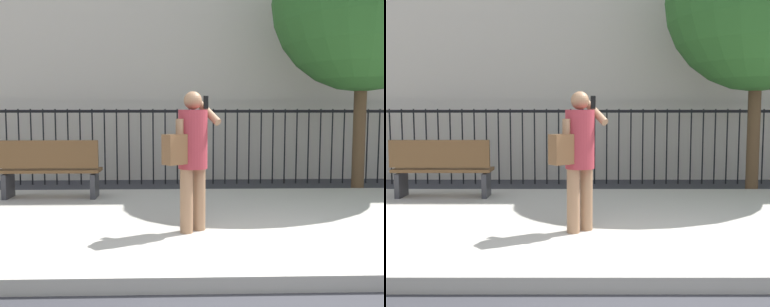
# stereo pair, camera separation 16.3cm
# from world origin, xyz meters

# --- Properties ---
(ground_plane) EXTENTS (60.00, 60.00, 0.00)m
(ground_plane) POSITION_xyz_m (0.00, 0.00, 0.00)
(ground_plane) COLOR #333338
(sidewalk) EXTENTS (28.00, 4.40, 0.15)m
(sidewalk) POSITION_xyz_m (0.00, 2.20, 0.07)
(sidewalk) COLOR #B2ADA3
(sidewalk) RESTS_ON ground
(iron_fence) EXTENTS (12.03, 0.04, 1.60)m
(iron_fence) POSITION_xyz_m (0.00, 5.90, 1.02)
(iron_fence) COLOR black
(iron_fence) RESTS_ON ground
(pedestrian_on_phone) EXTENTS (0.70, 0.66, 1.64)m
(pedestrian_on_phone) POSITION_xyz_m (-0.74, 1.49, 1.10)
(pedestrian_on_phone) COLOR #936B4C
(pedestrian_on_phone) RESTS_ON sidewalk
(street_bench) EXTENTS (1.60, 0.45, 0.95)m
(street_bench) POSITION_xyz_m (-2.95, 3.58, 0.65)
(street_bench) COLOR brown
(street_bench) RESTS_ON sidewalk
(street_tree_near) EXTENTS (3.26, 3.26, 5.17)m
(street_tree_near) POSITION_xyz_m (2.44, 4.50, 3.53)
(street_tree_near) COLOR #4C3823
(street_tree_near) RESTS_ON ground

